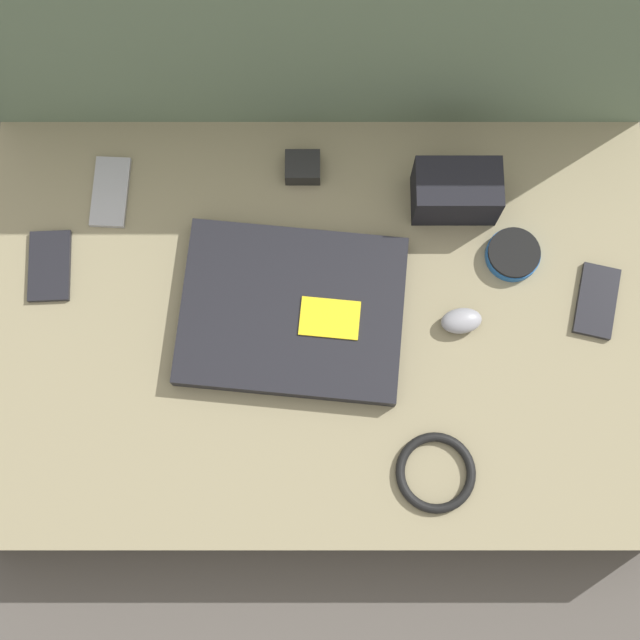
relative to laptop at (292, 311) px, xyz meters
name	(u,v)px	position (x,y,z in m)	size (l,w,h in m)	color
ground_plane	(320,344)	(0.04, -0.02, -0.16)	(8.00, 8.00, 0.00)	#4C4742
couch_seat	(320,334)	(0.04, -0.02, -0.09)	(1.05, 0.68, 0.15)	#847A5B
couch_backrest	(320,33)	(0.04, 0.42, 0.09)	(1.05, 0.20, 0.50)	#60755B
laptop	(292,311)	(0.00, 0.00, 0.00)	(0.36, 0.29, 0.03)	black
computer_mouse	(461,321)	(0.26, -0.02, 0.00)	(0.07, 0.05, 0.03)	gray
speaker_puck	(513,254)	(0.34, 0.09, 0.00)	(0.08, 0.08, 0.02)	#1E569E
phone_silver	(50,266)	(-0.38, 0.08, -0.01)	(0.07, 0.12, 0.01)	black
phone_black	(597,301)	(0.47, 0.02, -0.01)	(0.08, 0.12, 0.01)	black
phone_small	(110,192)	(-0.29, 0.20, -0.01)	(0.06, 0.12, 0.01)	#99999E
camera_pouch	(456,191)	(0.25, 0.19, 0.03)	(0.13, 0.08, 0.08)	black
charger_brick	(303,167)	(0.01, 0.24, 0.00)	(0.06, 0.05, 0.03)	black
cable_coil	(436,472)	(0.21, -0.24, -0.01)	(0.12, 0.12, 0.01)	black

